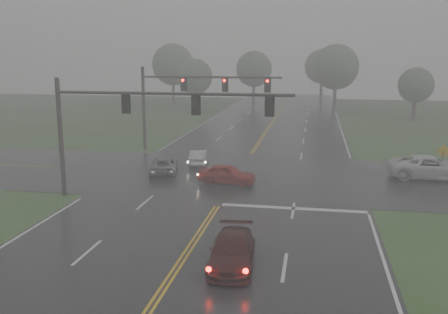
% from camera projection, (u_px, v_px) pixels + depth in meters
% --- Properties ---
extents(main_road, '(18.00, 160.00, 0.02)m').
position_uv_depth(main_road, '(233.00, 182.00, 35.52)').
color(main_road, black).
rests_on(main_road, ground).
extents(cross_street, '(120.00, 14.00, 0.02)m').
position_uv_depth(cross_street, '(238.00, 175.00, 37.45)').
color(cross_street, black).
rests_on(cross_street, ground).
extents(stop_bar, '(8.50, 0.50, 0.01)m').
position_uv_depth(stop_bar, '(293.00, 209.00, 29.34)').
color(stop_bar, silver).
rests_on(stop_bar, ground).
extents(sedan_maroon, '(2.17, 4.67, 1.32)m').
position_uv_depth(sedan_maroon, '(232.00, 266.00, 21.43)').
color(sedan_maroon, '#340A09').
rests_on(sedan_maroon, ground).
extents(sedan_red, '(4.21, 2.18, 1.37)m').
position_uv_depth(sedan_red, '(227.00, 184.00, 35.03)').
color(sedan_red, maroon).
rests_on(sedan_red, ground).
extents(sedan_silver, '(1.79, 3.91, 1.24)m').
position_uv_depth(sedan_silver, '(199.00, 165.00, 40.94)').
color(sedan_silver, '#A2A4AA').
rests_on(sedan_silver, ground).
extents(car_grey, '(2.94, 4.68, 1.21)m').
position_uv_depth(car_grey, '(164.00, 173.00, 38.27)').
color(car_grey, slate).
rests_on(car_grey, ground).
extents(pickup_white, '(6.01, 2.80, 1.66)m').
position_uv_depth(pickup_white, '(430.00, 179.00, 36.40)').
color(pickup_white, silver).
rests_on(pickup_white, ground).
extents(signal_gantry_near, '(14.75, 0.33, 7.51)m').
position_uv_depth(signal_gantry_near, '(129.00, 115.00, 30.34)').
color(signal_gantry_near, black).
rests_on(signal_gantry_near, ground).
extents(signal_gantry_far, '(12.97, 0.40, 7.82)m').
position_uv_depth(signal_gantry_far, '(184.00, 93.00, 45.56)').
color(signal_gantry_far, black).
rests_on(signal_gantry_far, ground).
extents(sign_diamond_east, '(0.99, 0.19, 2.40)m').
position_uv_depth(sign_diamond_east, '(443.00, 155.00, 36.85)').
color(sign_diamond_east, black).
rests_on(sign_diamond_east, ground).
extents(tree_nw_a, '(5.64, 5.64, 8.29)m').
position_uv_depth(tree_nw_a, '(195.00, 77.00, 78.76)').
color(tree_nw_a, '#2E231E').
rests_on(tree_nw_a, ground).
extents(tree_ne_a, '(7.18, 7.18, 10.55)m').
position_uv_depth(tree_ne_a, '(336.00, 67.00, 78.81)').
color(tree_ne_a, '#2E231E').
rests_on(tree_ne_a, ground).
extents(tree_n_mid, '(6.50, 6.50, 9.55)m').
position_uv_depth(tree_n_mid, '(254.00, 69.00, 90.38)').
color(tree_n_mid, '#2E231E').
rests_on(tree_n_mid, ground).
extents(tree_e_near, '(4.88, 4.88, 7.17)m').
position_uv_depth(tree_e_near, '(416.00, 85.00, 69.22)').
color(tree_e_near, '#2E231E').
rests_on(tree_e_near, ground).
extents(tree_nw_b, '(7.37, 7.37, 10.82)m').
position_uv_depth(tree_nw_b, '(173.00, 65.00, 88.57)').
color(tree_nw_b, '#2E231E').
rests_on(tree_nw_b, ground).
extents(tree_n_far, '(6.78, 6.78, 9.95)m').
position_uv_depth(tree_n_far, '(322.00, 67.00, 98.18)').
color(tree_n_far, '#2E231E').
rests_on(tree_n_far, ground).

